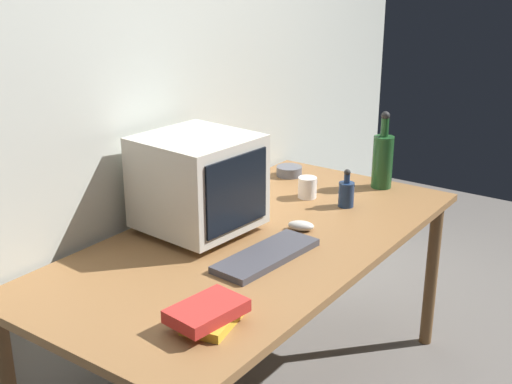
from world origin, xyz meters
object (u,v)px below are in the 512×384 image
Objects in this scene: bottle_short at (346,193)px; cd_spindle at (289,171)px; keyboard at (266,255)px; mug at (308,187)px; computer_mouse at (301,226)px; crt_monitor at (198,183)px; bottle_tall at (383,159)px; book_stack at (209,314)px.

cd_spindle is at bearing 63.38° from bottle_short.
mug reaches higher than keyboard.
keyboard is at bearing 167.72° from computer_mouse.
mug reaches higher than computer_mouse.
crt_monitor is at bearing 107.58° from computer_mouse.
mug is at bearing -13.80° from crt_monitor.
crt_monitor is 0.59m from mug.
crt_monitor is 0.66m from bottle_short.
bottle_tall is 2.15× the size of bottle_short.
book_stack is (-0.50, -0.46, -0.16)m from crt_monitor.
crt_monitor reaches higher than keyboard.
bottle_tall is (0.91, 0.00, 0.12)m from keyboard.
bottle_short is (0.32, -0.02, 0.04)m from computer_mouse.
bottle_tall is (0.86, -0.34, -0.06)m from crt_monitor.
computer_mouse is 0.83× the size of cd_spindle.
keyboard is (-0.05, -0.34, -0.18)m from crt_monitor.
keyboard is at bearing -161.43° from mug.
book_stack is at bearing -160.93° from keyboard.
bottle_tall is 0.37m from mug.
crt_monitor is at bearing 86.19° from keyboard.
book_stack is at bearing -163.22° from mug.
bottle_tall is at bearing -21.39° from crt_monitor.
cd_spindle is (0.20, 0.22, -0.02)m from mug.
crt_monitor is 1.19× the size of bottle_tall.
computer_mouse is at bearing -143.47° from cd_spindle.
book_stack is at bearing -156.73° from cd_spindle.
bottle_short is 1.07m from book_stack.
cd_spindle is (0.53, 0.39, 0.00)m from computer_mouse.
crt_monitor is at bearing 42.24° from book_stack.
mug is 1.00× the size of cd_spindle.
crt_monitor reaches higher than mug.
computer_mouse is 0.29× the size of bottle_tall.
bottle_tall is at bearing -33.45° from mug.
crt_monitor is 0.98× the size of keyboard.
computer_mouse is at bearing 12.09° from keyboard.
bottle_short is (0.61, 0.02, 0.05)m from keyboard.
crt_monitor is at bearing 166.20° from mug.
crt_monitor is 3.44× the size of cd_spindle.
book_stack is 1.38m from cd_spindle.
computer_mouse is 0.42× the size of book_stack.
computer_mouse is at bearing 177.08° from bottle_tall.
keyboard is 1.21× the size of bottle_tall.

